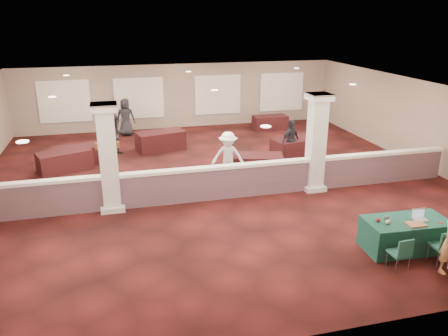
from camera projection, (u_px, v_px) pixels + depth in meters
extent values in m
plane|color=#441211|center=(215.00, 181.00, 15.27)|extent=(16.00, 16.00, 0.00)
cube|color=gray|center=(179.00, 96.00, 22.05)|extent=(16.00, 0.04, 3.20)
cube|color=gray|center=(321.00, 259.00, 7.43)|extent=(16.00, 0.04, 3.20)
cube|color=gray|center=(420.00, 123.00, 16.59)|extent=(0.04, 16.00, 3.20)
cube|color=white|center=(215.00, 90.00, 14.20)|extent=(16.00, 16.00, 0.02)
cube|color=brown|center=(226.00, 183.00, 13.73)|extent=(15.60, 0.20, 1.00)
cube|color=white|center=(226.00, 167.00, 13.55)|extent=(15.60, 0.28, 0.10)
cube|color=beige|center=(109.00, 159.00, 12.56)|extent=(0.50, 0.50, 3.20)
cube|color=beige|center=(113.00, 207.00, 13.06)|extent=(0.70, 0.70, 0.16)
cube|color=beige|center=(104.00, 107.00, 12.06)|extent=(0.72, 0.72, 0.20)
cube|color=beige|center=(316.00, 143.00, 14.06)|extent=(0.50, 0.50, 3.20)
cube|color=beige|center=(313.00, 187.00, 14.57)|extent=(0.70, 0.70, 0.16)
cube|color=beige|center=(319.00, 97.00, 13.56)|extent=(0.72, 0.72, 0.20)
cylinder|color=brown|center=(97.00, 146.00, 12.36)|extent=(0.12, 0.12, 0.18)
cylinder|color=white|center=(97.00, 146.00, 12.36)|extent=(0.09, 0.09, 0.10)
cylinder|color=brown|center=(117.00, 145.00, 12.49)|extent=(0.12, 0.12, 0.18)
cylinder|color=white|center=(117.00, 145.00, 12.49)|extent=(0.09, 0.09, 0.10)
cube|color=#103E33|center=(405.00, 234.00, 10.77)|extent=(2.08, 1.12, 0.78)
cube|color=#1B5046|center=(441.00, 246.00, 10.16)|extent=(0.46, 0.46, 0.06)
cylinder|color=gray|center=(438.00, 259.00, 10.03)|extent=(0.02, 0.02, 0.40)
cylinder|color=gray|center=(428.00, 252.00, 10.37)|extent=(0.02, 0.02, 0.40)
cylinder|color=gray|center=(441.00, 250.00, 10.43)|extent=(0.02, 0.02, 0.40)
cube|color=#1B5046|center=(399.00, 253.00, 9.91)|extent=(0.43, 0.43, 0.05)
cube|color=#1B5046|center=(406.00, 248.00, 9.66)|extent=(0.40, 0.06, 0.39)
cylinder|color=gray|center=(396.00, 266.00, 9.78)|extent=(0.02, 0.02, 0.38)
cylinder|color=gray|center=(409.00, 264.00, 9.87)|extent=(0.02, 0.02, 0.38)
cylinder|color=gray|center=(387.00, 259.00, 10.09)|extent=(0.02, 0.02, 0.38)
cylinder|color=gray|center=(399.00, 256.00, 10.18)|extent=(0.02, 0.02, 0.38)
cube|color=black|center=(65.00, 161.00, 16.18)|extent=(2.09, 1.55, 0.76)
cube|color=black|center=(257.00, 165.00, 15.80)|extent=(2.01, 1.37, 0.75)
cube|color=black|center=(296.00, 148.00, 17.72)|extent=(2.11, 1.36, 0.79)
cube|color=black|center=(77.00, 155.00, 16.97)|extent=(1.82, 1.11, 0.70)
cube|color=black|center=(160.00, 141.00, 18.69)|extent=(2.16, 1.43, 0.80)
cube|color=black|center=(270.00, 122.00, 22.07)|extent=(1.71, 0.87, 0.69)
imported|color=black|center=(116.00, 135.00, 17.90)|extent=(0.92, 0.77, 1.68)
imported|color=white|center=(228.00, 157.00, 15.09)|extent=(1.22, 0.84, 1.74)
imported|color=black|center=(291.00, 141.00, 17.15)|extent=(1.08, 0.89, 1.66)
imported|color=black|center=(126.00, 117.00, 20.74)|extent=(0.97, 0.69, 1.78)
cube|color=silver|center=(420.00, 220.00, 10.65)|extent=(0.36, 0.26, 0.02)
cube|color=silver|center=(418.00, 213.00, 10.72)|extent=(0.35, 0.03, 0.24)
cube|color=#AEB7D1|center=(418.00, 213.00, 10.72)|extent=(0.32, 0.02, 0.20)
cube|color=#C96520|center=(416.00, 224.00, 10.40)|extent=(0.44, 0.34, 0.03)
sphere|color=beige|center=(388.00, 222.00, 10.42)|extent=(0.12, 0.12, 0.12)
sphere|color=maroon|center=(378.00, 220.00, 10.54)|extent=(0.11, 0.11, 0.11)
sphere|color=#545459|center=(387.00, 217.00, 10.66)|extent=(0.11, 0.11, 0.11)
cube|color=red|center=(441.00, 223.00, 10.49)|extent=(0.13, 0.04, 0.01)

